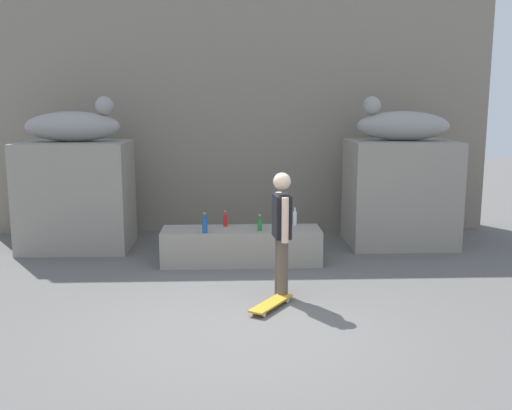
% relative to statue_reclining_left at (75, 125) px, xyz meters
% --- Properties ---
extents(ground_plane, '(40.00, 40.00, 0.00)m').
position_rel_statue_reclining_left_xyz_m(ground_plane, '(2.84, -3.80, -2.16)').
color(ground_plane, '#605E5B').
extents(facade_wall, '(9.84, 0.60, 5.08)m').
position_rel_statue_reclining_left_xyz_m(facade_wall, '(2.84, 1.53, 0.38)').
color(facade_wall, gray).
rests_on(facade_wall, ground_plane).
extents(pedestal_left, '(1.85, 1.35, 1.88)m').
position_rel_statue_reclining_left_xyz_m(pedestal_left, '(-0.04, -0.00, -1.22)').
color(pedestal_left, gray).
rests_on(pedestal_left, ground_plane).
extents(pedestal_right, '(1.85, 1.35, 1.88)m').
position_rel_statue_reclining_left_xyz_m(pedestal_right, '(5.71, -0.00, -1.22)').
color(pedestal_right, gray).
rests_on(pedestal_right, ground_plane).
extents(statue_reclining_left, '(1.64, 0.70, 0.78)m').
position_rel_statue_reclining_left_xyz_m(statue_reclining_left, '(0.00, 0.00, 0.00)').
color(statue_reclining_left, '#9A9992').
rests_on(statue_reclining_left, pedestal_left).
extents(statue_reclining_right, '(1.67, 0.82, 0.78)m').
position_rel_statue_reclining_left_xyz_m(statue_reclining_right, '(5.67, 0.00, 0.00)').
color(statue_reclining_right, '#9A9992').
rests_on(statue_reclining_right, pedestal_right).
extents(ledge_block, '(2.53, 0.71, 0.57)m').
position_rel_statue_reclining_left_xyz_m(ledge_block, '(2.84, -1.15, -1.88)').
color(ledge_block, gray).
rests_on(ledge_block, ground_plane).
extents(skater, '(0.24, 0.54, 1.67)m').
position_rel_statue_reclining_left_xyz_m(skater, '(3.34, -2.82, -1.24)').
color(skater, brown).
rests_on(skater, ground_plane).
extents(skateboard, '(0.61, 0.78, 0.08)m').
position_rel_statue_reclining_left_xyz_m(skateboard, '(3.17, -3.25, -2.10)').
color(skateboard, gold).
rests_on(skateboard, ground_plane).
extents(bottle_clear, '(0.07, 0.07, 0.30)m').
position_rel_statue_reclining_left_xyz_m(bottle_clear, '(3.72, -0.92, -1.47)').
color(bottle_clear, silver).
rests_on(bottle_clear, ledge_block).
extents(bottle_red, '(0.07, 0.07, 0.26)m').
position_rel_statue_reclining_left_xyz_m(bottle_red, '(2.58, -0.95, -1.49)').
color(bottle_red, red).
rests_on(bottle_red, ledge_block).
extents(bottle_green, '(0.07, 0.07, 0.25)m').
position_rel_statue_reclining_left_xyz_m(bottle_green, '(3.12, -1.28, -1.50)').
color(bottle_green, '#1E722D').
rests_on(bottle_green, ledge_block).
extents(bottle_blue, '(0.08, 0.08, 0.31)m').
position_rel_statue_reclining_left_xyz_m(bottle_blue, '(2.27, -1.42, -1.47)').
color(bottle_blue, '#194C99').
rests_on(bottle_blue, ledge_block).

